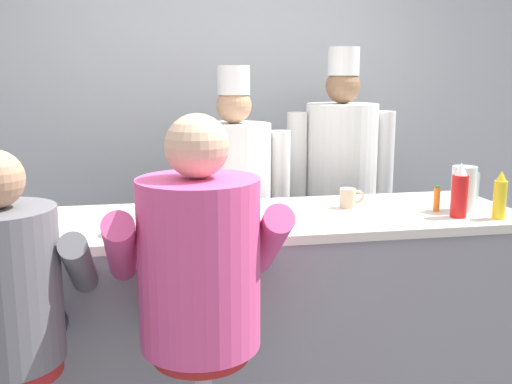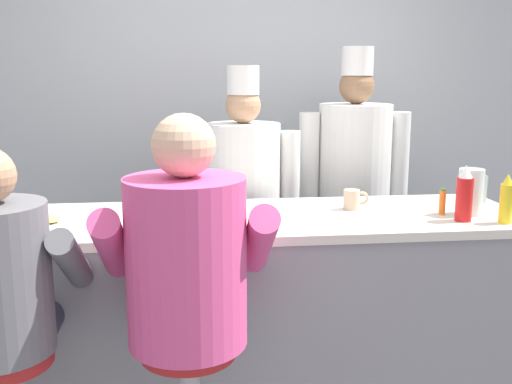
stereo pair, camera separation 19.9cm
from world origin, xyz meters
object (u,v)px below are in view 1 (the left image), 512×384
at_px(cook_in_whites_far, 340,178).
at_px(mustard_bottle_yellow, 500,196).
at_px(diner_seated_grey, 7,299).
at_px(diner_seated_pink, 199,272).
at_px(ketchup_bottle_red, 460,192).
at_px(water_pitcher_clear, 464,189).
at_px(coffee_mug_blue, 158,225).
at_px(hot_sauce_bottle_orange, 437,199).
at_px(coffee_mug_tan, 349,198).
at_px(cereal_bowl, 123,229).
at_px(cook_in_whites_near, 235,199).
at_px(breakfast_plate, 45,228).

bearing_deg(cook_in_whites_far, mustard_bottle_yellow, -72.59).
relative_size(diner_seated_grey, diner_seated_pink, 0.93).
distance_m(ketchup_bottle_red, water_pitcher_clear, 0.14).
bearing_deg(coffee_mug_blue, diner_seated_grey, -148.93).
height_order(hot_sauce_bottle_orange, diner_seated_grey, diner_seated_grey).
xyz_separation_m(hot_sauce_bottle_orange, diner_seated_pink, (-1.19, -0.52, -0.11)).
xyz_separation_m(water_pitcher_clear, coffee_mug_tan, (-0.52, 0.17, -0.06)).
bearing_deg(diner_seated_pink, coffee_mug_blue, 112.75).
xyz_separation_m(ketchup_bottle_red, diner_seated_pink, (-1.23, -0.39, -0.17)).
distance_m(hot_sauce_bottle_orange, coffee_mug_tan, 0.42).
bearing_deg(ketchup_bottle_red, cereal_bowl, -179.45).
bearing_deg(cook_in_whites_far, coffee_mug_blue, -134.89).
bearing_deg(ketchup_bottle_red, hot_sauce_bottle_orange, 109.46).
bearing_deg(cook_in_whites_near, coffee_mug_blue, -115.64).
xyz_separation_m(water_pitcher_clear, coffee_mug_blue, (-1.45, -0.19, -0.06)).
distance_m(coffee_mug_tan, cook_in_whites_far, 0.84).
bearing_deg(coffee_mug_blue, hot_sauce_bottle_orange, 8.88).
xyz_separation_m(ketchup_bottle_red, water_pitcher_clear, (0.09, 0.11, -0.01)).
xyz_separation_m(water_pitcher_clear, diner_seated_pink, (-1.32, -0.51, -0.16)).
bearing_deg(breakfast_plate, water_pitcher_clear, 0.45).
relative_size(hot_sauce_bottle_orange, diner_seated_grey, 0.09).
bearing_deg(cook_in_whites_far, diner_seated_grey, -138.68).
relative_size(water_pitcher_clear, diner_seated_grey, 0.16).
xyz_separation_m(cereal_bowl, diner_seated_pink, (0.27, -0.38, -0.08)).
relative_size(hot_sauce_bottle_orange, cook_in_whites_far, 0.07).
bearing_deg(cereal_bowl, cook_in_whites_far, 40.15).
bearing_deg(cook_in_whites_far, cook_in_whites_near, -162.91).
distance_m(hot_sauce_bottle_orange, breakfast_plate, 1.79).
bearing_deg(coffee_mug_tan, cook_in_whites_far, 73.90).
bearing_deg(coffee_mug_blue, water_pitcher_clear, 7.65).
xyz_separation_m(hot_sauce_bottle_orange, cook_in_whites_near, (-0.86, 0.75, -0.12)).
bearing_deg(diner_seated_pink, cook_in_whites_far, 55.05).
relative_size(cook_in_whites_near, cook_in_whites_far, 0.94).
height_order(coffee_mug_blue, cook_in_whites_far, cook_in_whites_far).
distance_m(water_pitcher_clear, breakfast_plate, 1.92).
xyz_separation_m(coffee_mug_tan, diner_seated_pink, (-0.80, -0.67, -0.10)).
bearing_deg(hot_sauce_bottle_orange, water_pitcher_clear, -5.11).
distance_m(breakfast_plate, diner_seated_pink, 0.78).
xyz_separation_m(ketchup_bottle_red, cook_in_whites_far, (-0.20, 1.09, -0.12)).
height_order(breakfast_plate, cook_in_whites_far, cook_in_whites_far).
bearing_deg(ketchup_bottle_red, diner_seated_grey, -168.10).
distance_m(water_pitcher_clear, cook_in_whites_far, 1.02).
bearing_deg(ketchup_bottle_red, breakfast_plate, 176.93).
xyz_separation_m(mustard_bottle_yellow, coffee_mug_tan, (-0.60, 0.34, -0.05)).
bearing_deg(coffee_mug_tan, coffee_mug_blue, -158.84).
distance_m(water_pitcher_clear, coffee_mug_blue, 1.46).
distance_m(breakfast_plate, diner_seated_grey, 0.51).
bearing_deg(diner_seated_grey, coffee_mug_tan, 24.93).
xyz_separation_m(water_pitcher_clear, diner_seated_grey, (-1.97, -0.51, -0.21)).
xyz_separation_m(breakfast_plate, diner_seated_pink, (0.60, -0.49, -0.07)).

